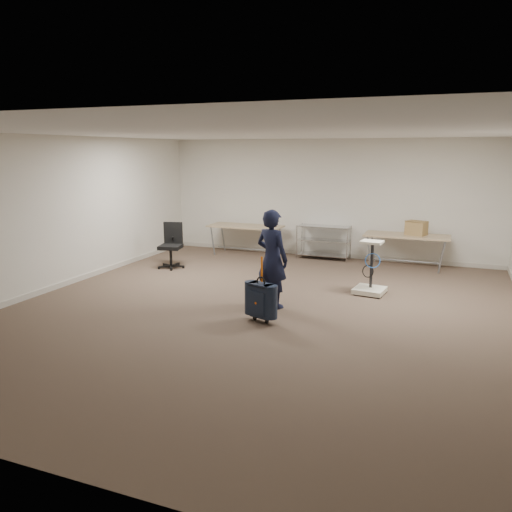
% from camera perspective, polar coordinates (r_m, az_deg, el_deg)
% --- Properties ---
extents(ground, '(9.00, 9.00, 0.00)m').
position_cam_1_polar(ground, '(8.10, 0.57, -6.21)').
color(ground, '#453529').
rests_on(ground, ground).
extents(room_shell, '(8.00, 9.00, 9.00)m').
position_cam_1_polar(room_shell, '(9.34, 3.57, -3.43)').
color(room_shell, silver).
rests_on(room_shell, ground).
extents(folding_table_left, '(1.80, 0.75, 0.73)m').
position_cam_1_polar(folding_table_left, '(12.21, -1.21, 3.27)').
color(folding_table_left, tan).
rests_on(folding_table_left, ground).
extents(folding_table_right, '(1.80, 0.75, 0.73)m').
position_cam_1_polar(folding_table_right, '(11.33, 16.85, 2.07)').
color(folding_table_right, tan).
rests_on(folding_table_right, ground).
extents(wire_shelf, '(1.22, 0.47, 0.80)m').
position_cam_1_polar(wire_shelf, '(11.91, 7.74, 1.77)').
color(wire_shelf, '#B7BABE').
rests_on(wire_shelf, ground).
extents(person, '(0.68, 0.55, 1.61)m').
position_cam_1_polar(person, '(8.09, 1.84, -0.32)').
color(person, black).
rests_on(person, ground).
extents(suitcase, '(0.41, 0.32, 1.00)m').
position_cam_1_polar(suitcase, '(7.47, 0.56, -5.06)').
color(suitcase, black).
rests_on(suitcase, ground).
extents(office_chair, '(0.60, 0.60, 0.98)m').
position_cam_1_polar(office_chair, '(11.10, -9.65, 0.22)').
color(office_chair, black).
rests_on(office_chair, ground).
extents(equipment_cart, '(0.59, 0.59, 0.97)m').
position_cam_1_polar(equipment_cart, '(9.17, 12.91, -2.69)').
color(equipment_cart, beige).
rests_on(equipment_cart, ground).
extents(cardboard_box, '(0.49, 0.43, 0.31)m').
position_cam_1_polar(cardboard_box, '(11.35, 17.86, 3.07)').
color(cardboard_box, olive).
rests_on(cardboard_box, folding_table_right).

